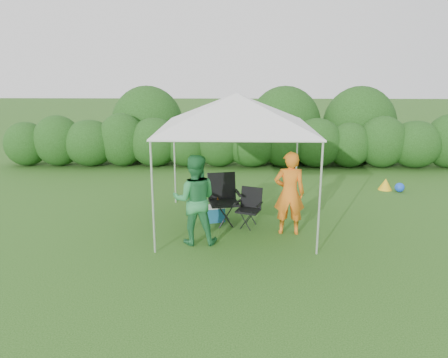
{
  "coord_description": "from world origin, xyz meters",
  "views": [
    {
      "loc": [
        -0.04,
        -8.47,
        3.42
      ],
      "look_at": [
        -0.24,
        0.4,
        1.05
      ],
      "focal_mm": 35.0,
      "sensor_mm": 36.0,
      "label": 1
    }
  ],
  "objects_px": {
    "canopy": "(236,111)",
    "chair_left": "(223,195)",
    "woman": "(195,200)",
    "cooler": "(215,213)",
    "chair_right": "(250,205)",
    "man": "(289,193)"
  },
  "relations": [
    {
      "from": "canopy",
      "to": "cooler",
      "type": "xyz_separation_m",
      "value": [
        -0.45,
        0.19,
        -2.29
      ]
    },
    {
      "from": "chair_right",
      "to": "cooler",
      "type": "relative_size",
      "value": 1.74
    },
    {
      "from": "canopy",
      "to": "chair_right",
      "type": "distance_m",
      "value": 2.01
    },
    {
      "from": "woman",
      "to": "man",
      "type": "bearing_deg",
      "value": -166.3
    },
    {
      "from": "canopy",
      "to": "woman",
      "type": "xyz_separation_m",
      "value": [
        -0.78,
        -1.01,
        -1.58
      ]
    },
    {
      "from": "woman",
      "to": "cooler",
      "type": "bearing_deg",
      "value": -107.57
    },
    {
      "from": "man",
      "to": "woman",
      "type": "relative_size",
      "value": 0.98
    },
    {
      "from": "canopy",
      "to": "cooler",
      "type": "bearing_deg",
      "value": 156.72
    },
    {
      "from": "canopy",
      "to": "chair_left",
      "type": "xyz_separation_m",
      "value": [
        -0.27,
        0.13,
        -1.85
      ]
    },
    {
      "from": "woman",
      "to": "chair_right",
      "type": "bearing_deg",
      "value": -141.4
    },
    {
      "from": "chair_right",
      "to": "woman",
      "type": "xyz_separation_m",
      "value": [
        -1.09,
        -0.93,
        0.41
      ]
    },
    {
      "from": "canopy",
      "to": "woman",
      "type": "relative_size",
      "value": 1.76
    },
    {
      "from": "chair_left",
      "to": "woman",
      "type": "distance_m",
      "value": 1.28
    },
    {
      "from": "canopy",
      "to": "chair_right",
      "type": "bearing_deg",
      "value": -14.13
    },
    {
      "from": "chair_left",
      "to": "cooler",
      "type": "height_order",
      "value": "chair_left"
    },
    {
      "from": "woman",
      "to": "cooler",
      "type": "height_order",
      "value": "woman"
    },
    {
      "from": "chair_right",
      "to": "chair_left",
      "type": "relative_size",
      "value": 0.77
    },
    {
      "from": "cooler",
      "to": "chair_left",
      "type": "bearing_deg",
      "value": -34.39
    },
    {
      "from": "chair_right",
      "to": "chair_left",
      "type": "bearing_deg",
      "value": -179.73
    },
    {
      "from": "canopy",
      "to": "chair_right",
      "type": "xyz_separation_m",
      "value": [
        0.3,
        -0.08,
        -1.99
      ]
    },
    {
      "from": "chair_left",
      "to": "man",
      "type": "height_order",
      "value": "man"
    },
    {
      "from": "cooler",
      "to": "woman",
      "type": "bearing_deg",
      "value": -120.8
    }
  ]
}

